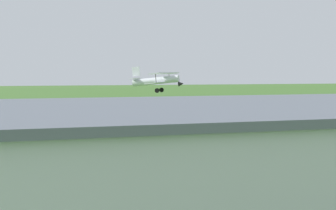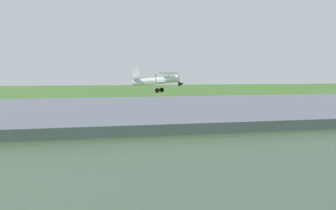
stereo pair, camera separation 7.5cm
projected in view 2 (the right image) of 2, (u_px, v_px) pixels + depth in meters
name	position (u px, v px, depth m)	size (l,w,h in m)	color
ground_plane	(117.00, 133.00, 56.78)	(400.00, 400.00, 0.00)	#3D6628
hangar	(244.00, 165.00, 22.50)	(35.01, 15.90, 6.36)	silver
biplane	(158.00, 80.00, 59.76)	(7.74, 8.88, 3.58)	silver
person_at_fence_line	(255.00, 146.00, 42.60)	(0.41, 0.41, 1.56)	navy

